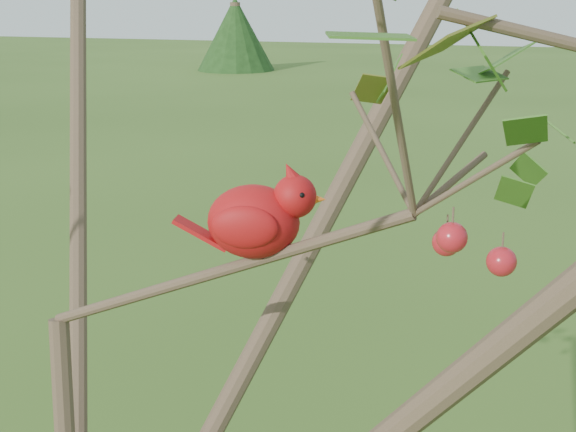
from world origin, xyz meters
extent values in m
sphere|color=#B41921|center=(0.59, 0.12, 2.15)|extent=(0.04, 0.04, 0.04)
sphere|color=#B41921|center=(0.60, 0.02, 2.18)|extent=(0.04, 0.04, 0.04)
sphere|color=#B41921|center=(0.66, 0.07, 2.14)|extent=(0.04, 0.04, 0.04)
ellipsoid|color=red|center=(0.32, 0.07, 2.16)|extent=(0.15, 0.13, 0.11)
sphere|color=red|center=(0.37, 0.08, 2.20)|extent=(0.07, 0.07, 0.06)
cone|color=red|center=(0.37, 0.08, 2.23)|extent=(0.05, 0.04, 0.05)
cone|color=#D85914|center=(0.41, 0.09, 2.20)|extent=(0.03, 0.03, 0.02)
ellipsoid|color=black|center=(0.40, 0.09, 2.20)|extent=(0.02, 0.04, 0.03)
cube|color=red|center=(0.24, 0.05, 2.14)|extent=(0.08, 0.05, 0.05)
ellipsoid|color=red|center=(0.30, 0.11, 2.17)|extent=(0.10, 0.05, 0.06)
ellipsoid|color=red|center=(0.32, 0.03, 2.17)|extent=(0.10, 0.05, 0.06)
cylinder|color=#433324|center=(-9.55, 24.11, 1.10)|extent=(0.33, 0.33, 2.20)
cone|color=black|center=(-9.55, 24.11, 1.19)|extent=(2.56, 2.56, 2.38)
camera|label=1|loc=(0.72, -0.96, 2.48)|focal=50.00mm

